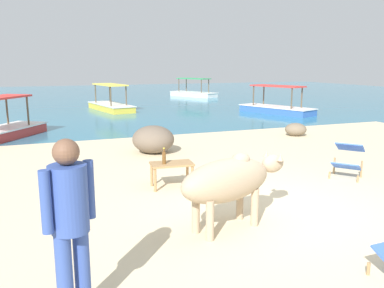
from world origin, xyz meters
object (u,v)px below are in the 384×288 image
at_px(low_bench_table, 172,167).
at_px(boat_yellow, 111,105).
at_px(cow, 229,180).
at_px(deck_chair_far, 348,158).
at_px(person_standing, 70,217).
at_px(boat_blue, 276,107).
at_px(boat_white, 194,93).
at_px(bottle, 164,157).

distance_m(low_bench_table, boat_yellow, 13.26).
bearing_deg(cow, low_bench_table, 78.51).
height_order(low_bench_table, deck_chair_far, deck_chair_far).
bearing_deg(cow, person_standing, -164.34).
bearing_deg(low_bench_table, boat_blue, 54.18).
xyz_separation_m(boat_white, boat_yellow, (-6.99, -6.61, 0.00)).
xyz_separation_m(cow, boat_blue, (8.01, 11.23, -0.43)).
height_order(low_bench_table, bottle, bottle).
xyz_separation_m(low_bench_table, bottle, (-0.15, -0.02, 0.20)).
bearing_deg(bottle, person_standing, -119.04).
xyz_separation_m(cow, person_standing, (-2.14, -1.29, 0.26)).
distance_m(bottle, boat_white, 21.50).
relative_size(bottle, person_standing, 0.18).
distance_m(low_bench_table, person_standing, 3.93).
distance_m(low_bench_table, boat_white, 21.42).
relative_size(bottle, boat_blue, 0.08).
relative_size(bottle, boat_white, 0.08).
distance_m(cow, boat_blue, 13.80).
distance_m(cow, deck_chair_far, 3.69).
distance_m(bottle, boat_blue, 12.40).
distance_m(deck_chair_far, boat_white, 20.90).
height_order(boat_blue, boat_yellow, same).
xyz_separation_m(person_standing, boat_blue, (10.15, 12.53, -0.70)).
xyz_separation_m(cow, deck_chair_far, (3.37, 1.48, -0.30)).
bearing_deg(cow, bottle, 82.74).
bearing_deg(low_bench_table, deck_chair_far, -3.37).
bearing_deg(bottle, low_bench_table, 7.52).
height_order(bottle, person_standing, person_standing).
bearing_deg(boat_white, bottle, -48.72).
relative_size(deck_chair_far, boat_white, 0.24).
bearing_deg(deck_chair_far, person_standing, -11.42).
xyz_separation_m(bottle, boat_white, (8.29, 19.83, -0.33)).
xyz_separation_m(cow, bottle, (-0.29, 2.02, -0.11)).
bearing_deg(boat_blue, low_bench_table, 118.14).
bearing_deg(bottle, deck_chair_far, -8.47).
relative_size(low_bench_table, deck_chair_far, 0.86).
height_order(cow, low_bench_table, cow).
distance_m(cow, boat_yellow, 15.29).
distance_m(cow, boat_white, 23.28).
bearing_deg(cow, deck_chair_far, 8.10).
xyz_separation_m(bottle, boat_blue, (8.30, 9.21, -0.33)).
xyz_separation_m(deck_chair_far, person_standing, (-5.51, -2.77, 0.56)).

